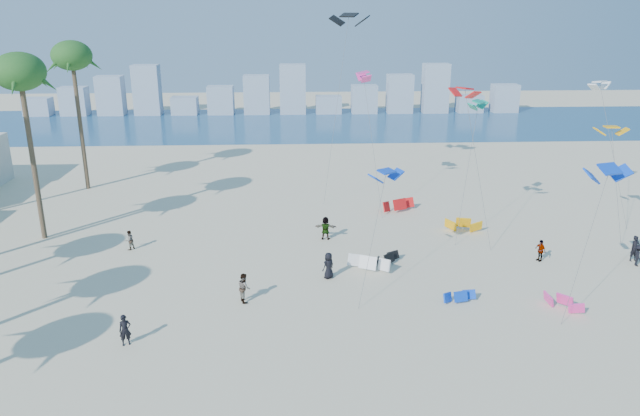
{
  "coord_description": "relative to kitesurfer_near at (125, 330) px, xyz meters",
  "views": [
    {
      "loc": [
        1.15,
        -23.26,
        17.57
      ],
      "look_at": [
        3.0,
        16.0,
        4.5
      ],
      "focal_mm": 33.96,
      "sensor_mm": 36.0,
      "label": 1
    }
  ],
  "objects": [
    {
      "name": "kitesurfer_mid",
      "position": [
        6.1,
        4.88,
        0.05
      ],
      "size": [
        0.98,
        1.1,
        1.88
      ],
      "primitive_type": "imported",
      "rotation": [
        0.0,
        0.0,
        1.91
      ],
      "color": "gray",
      "rests_on": "ground"
    },
    {
      "name": "flying_kites",
      "position": [
        23.07,
        16.79,
        10.57
      ],
      "size": [
        24.94,
        29.69,
        17.63
      ],
      "color": "blue",
      "rests_on": "ground"
    },
    {
      "name": "grounded_kites",
      "position": [
        19.41,
        13.03,
        -0.42
      ],
      "size": [
        14.43,
        21.36,
        1.08
      ],
      "color": "black",
      "rests_on": "ground"
    },
    {
      "name": "distant_skyline",
      "position": [
        6.89,
        75.71,
        2.2
      ],
      "size": [
        85.0,
        3.0,
        8.4
      ],
      "color": "#9EADBF",
      "rests_on": "ground"
    },
    {
      "name": "kitesurfer_near",
      "position": [
        0.0,
        0.0,
        0.0
      ],
      "size": [
        0.77,
        0.65,
        1.78
      ],
      "primitive_type": "imported",
      "rotation": [
        0.0,
        0.0,
        0.4
      ],
      "color": "black",
      "rests_on": "ground"
    },
    {
      "name": "kitesurfers_far",
      "position": [
        17.88,
        11.69,
        -0.02
      ],
      "size": [
        38.04,
        8.2,
        1.92
      ],
      "color": "black",
      "rests_on": "ground"
    },
    {
      "name": "ground",
      "position": [
        8.08,
        -6.29,
        -0.89
      ],
      "size": [
        220.0,
        220.0,
        0.0
      ],
      "primitive_type": "plane",
      "color": "beige",
      "rests_on": "ground"
    },
    {
      "name": "ocean",
      "position": [
        8.08,
        65.71,
        -0.89
      ],
      "size": [
        220.0,
        220.0,
        0.0
      ],
      "primitive_type": "plane",
      "color": "navy",
      "rests_on": "ground"
    }
  ]
}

